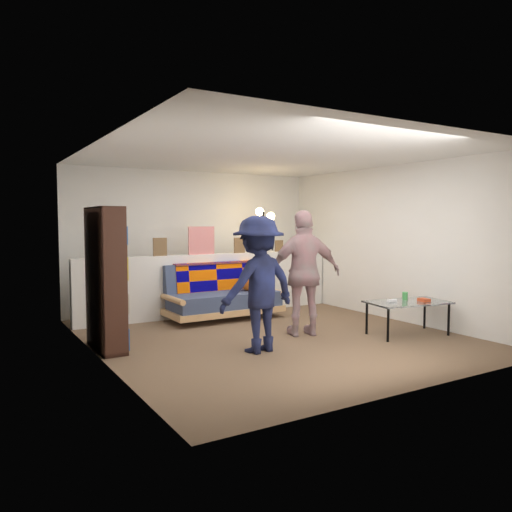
% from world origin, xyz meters
% --- Properties ---
extents(ground, '(5.00, 5.00, 0.00)m').
position_xyz_m(ground, '(0.00, 0.00, 0.00)').
color(ground, brown).
rests_on(ground, ground).
extents(room_shell, '(4.60, 5.05, 2.45)m').
position_xyz_m(room_shell, '(0.00, 0.47, 1.67)').
color(room_shell, silver).
rests_on(room_shell, ground).
extents(half_wall_ledge, '(4.45, 0.15, 1.00)m').
position_xyz_m(half_wall_ledge, '(0.00, 1.80, 0.50)').
color(half_wall_ledge, silver).
rests_on(half_wall_ledge, ground).
extents(ledge_decor, '(2.97, 0.02, 0.45)m').
position_xyz_m(ledge_decor, '(-0.23, 1.78, 1.18)').
color(ledge_decor, brown).
rests_on(ledge_decor, half_wall_ledge).
extents(futon_sofa, '(1.83, 0.91, 0.78)m').
position_xyz_m(futon_sofa, '(-0.00, 1.42, 0.36)').
color(futon_sofa, tan).
rests_on(futon_sofa, ground).
extents(bookshelf, '(0.28, 0.85, 1.70)m').
position_xyz_m(bookshelf, '(-2.08, 0.42, 0.79)').
color(bookshelf, black).
rests_on(bookshelf, ground).
extents(coffee_table, '(1.17, 0.77, 0.56)m').
position_xyz_m(coffee_table, '(1.62, -0.90, 0.42)').
color(coffee_table, black).
rests_on(coffee_table, ground).
extents(floor_lamp, '(0.41, 0.33, 1.77)m').
position_xyz_m(floor_lamp, '(0.88, 1.66, 1.25)').
color(floor_lamp, black).
rests_on(floor_lamp, ground).
extents(person_left, '(1.10, 0.73, 1.60)m').
position_xyz_m(person_left, '(-0.57, -0.60, 0.80)').
color(person_left, black).
rests_on(person_left, ground).
extents(person_right, '(1.06, 0.68, 1.68)m').
position_xyz_m(person_right, '(0.40, -0.20, 0.84)').
color(person_right, '#D58A91').
rests_on(person_right, ground).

